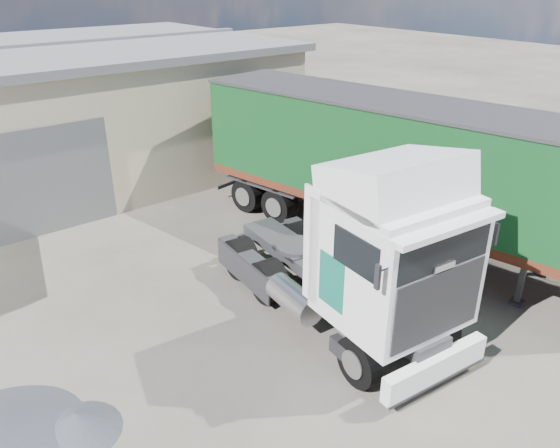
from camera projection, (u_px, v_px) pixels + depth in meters
ground at (294, 351)px, 12.77m from camera, size 120.00×120.00×0.00m
brick_boundary_wall at (411, 148)px, 23.00m from camera, size 0.35×26.00×2.50m
tractor_unit at (365, 261)px, 12.49m from camera, size 3.51×7.56×4.88m
box_trailer at (397, 159)px, 16.73m from camera, size 5.38×14.13×4.60m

